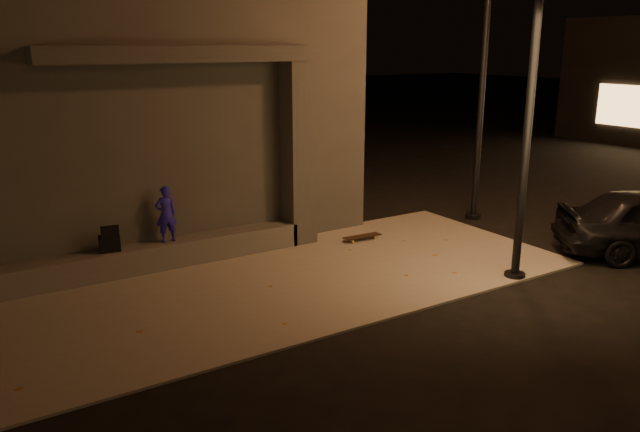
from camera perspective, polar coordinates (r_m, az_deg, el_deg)
ground at (r=9.05m, az=0.75°, el=-10.40°), size 120.00×120.00×0.00m
sidewalk at (r=10.63m, az=-5.12°, el=-6.28°), size 11.00×4.40×0.04m
building at (r=13.83m, az=-17.80°, el=9.17°), size 9.00×5.10×5.22m
ledge at (r=11.59m, az=-15.78°, el=-3.68°), size 6.00×0.55×0.45m
column at (r=12.41m, az=-2.00°, el=5.67°), size 0.55×0.55×3.60m
canopy at (r=11.34m, az=-12.20°, el=14.28°), size 5.00×0.70×0.28m
skateboarder at (r=11.50m, az=-13.90°, el=0.18°), size 0.38×0.25×1.03m
backpack at (r=11.34m, az=-18.69°, el=-2.26°), size 0.37×0.27×0.48m
skateboard at (r=12.88m, az=3.87°, el=-1.89°), size 0.84×0.25×0.09m
street_lamp_0 at (r=10.75m, az=19.03°, el=14.08°), size 0.36×0.36×6.74m
street_lamp_2 at (r=14.56m, az=15.03°, el=17.33°), size 0.36×0.36×8.09m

